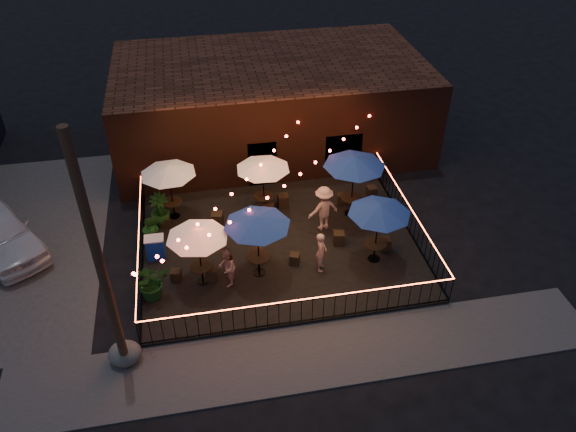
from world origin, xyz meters
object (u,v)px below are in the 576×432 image
object	(u,v)px
cafe_table_3	(263,166)
cafe_table_4	(380,210)
cafe_table_0	(197,234)
cafe_table_1	(168,171)
cooler	(155,248)
boulder	(125,353)
utility_pole	(100,266)
cafe_table_5	(355,162)
cafe_table_2	(257,222)

from	to	relation	value
cafe_table_3	cafe_table_4	distance (m)	5.02
cafe_table_0	cafe_table_1	size ratio (longest dim) A/B	0.91
cooler	boulder	size ratio (longest dim) A/B	0.96
cafe_table_4	cooler	bearing A→B (deg)	168.58
utility_pole	cafe_table_0	world-z (taller)	utility_pole
cooler	boulder	xyz separation A→B (m)	(-0.92, -4.46, -0.24)
cafe_table_5	boulder	bearing A→B (deg)	-146.20
utility_pole	cafe_table_5	bearing A→B (deg)	34.73
cafe_table_3	boulder	size ratio (longest dim) A/B	2.85
cafe_table_5	cooler	world-z (taller)	cafe_table_5
cafe_table_5	cooler	distance (m)	7.97
cafe_table_4	cooler	world-z (taller)	cafe_table_4
utility_pole	cafe_table_2	world-z (taller)	utility_pole
cafe_table_2	boulder	distance (m)	5.73
cafe_table_1	cafe_table_3	world-z (taller)	cafe_table_1
cafe_table_1	cafe_table_2	distance (m)	4.80
cafe_table_0	boulder	distance (m)	4.24
utility_pole	cafe_table_2	bearing A→B (deg)	35.43
cafe_table_3	cafe_table_4	size ratio (longest dim) A/B	1.11
cafe_table_0	cafe_table_4	size ratio (longest dim) A/B	1.02
cafe_table_0	boulder	world-z (taller)	cafe_table_0
utility_pole	cafe_table_4	xyz separation A→B (m)	(8.60, 3.10, -1.65)
cafe_table_3	cooler	size ratio (longest dim) A/B	2.97
cafe_table_1	cafe_table_4	xyz separation A→B (m)	(7.00, -3.93, 0.05)
cooler	boulder	bearing A→B (deg)	-100.94
cafe_table_0	boulder	xyz separation A→B (m)	(-2.48, -2.89, -1.87)
utility_pole	cafe_table_0	bearing A→B (deg)	51.42
cafe_table_1	cafe_table_3	size ratio (longest dim) A/B	1.01
cafe_table_5	cafe_table_1	bearing A→B (deg)	170.82
cafe_table_1	cafe_table_0	bearing A→B (deg)	-77.76
cafe_table_4	cafe_table_5	size ratio (longest dim) A/B	0.91
utility_pole	boulder	xyz separation A→B (m)	(-0.02, 0.19, -3.63)
cafe_table_1	cafe_table_4	size ratio (longest dim) A/B	1.12
cafe_table_3	cooler	xyz separation A→B (m)	(-4.26, -2.10, -1.66)
cafe_table_3	boulder	bearing A→B (deg)	-128.30
cafe_table_3	boulder	distance (m)	8.58
boulder	cooler	bearing A→B (deg)	78.35
cafe_table_5	cooler	size ratio (longest dim) A/B	2.95
cafe_table_0	cafe_table_3	size ratio (longest dim) A/B	0.92
utility_pole	cafe_table_4	bearing A→B (deg)	19.80
utility_pole	cooler	world-z (taller)	utility_pole
cafe_table_3	boulder	world-z (taller)	cafe_table_3
cafe_table_5	boulder	size ratio (longest dim) A/B	2.84
cafe_table_0	cafe_table_5	distance (m)	6.70
utility_pole	cafe_table_1	bearing A→B (deg)	77.17
cafe_table_0	cafe_table_4	world-z (taller)	cafe_table_4
cafe_table_5	utility_pole	bearing A→B (deg)	-145.27
cafe_table_0	boulder	size ratio (longest dim) A/B	2.62
utility_pole	cafe_table_0	distance (m)	4.31
cafe_table_3	cafe_table_5	bearing A→B (deg)	-14.07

